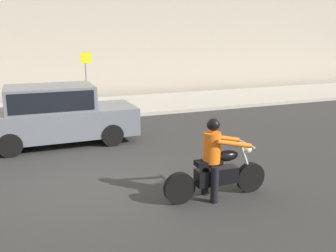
# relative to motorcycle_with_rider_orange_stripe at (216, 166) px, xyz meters

# --- Properties ---
(ground_plane) EXTENTS (80.00, 80.00, 0.00)m
(ground_plane) POSITION_rel_motorcycle_with_rider_orange_stripe_xyz_m (-2.11, 1.86, -0.66)
(ground_plane) COLOR #2C2C2C
(sidewalk_slab) EXTENTS (40.00, 4.40, 0.14)m
(sidewalk_slab) POSITION_rel_motorcycle_with_rider_orange_stripe_xyz_m (-2.11, 9.86, -0.59)
(sidewalk_slab) COLOR #A8A399
(sidewalk_slab) RESTS_ON ground_plane
(motorcycle_with_rider_orange_stripe) EXTENTS (2.17, 0.70, 1.61)m
(motorcycle_with_rider_orange_stripe) POSITION_rel_motorcycle_with_rider_orange_stripe_xyz_m (0.00, 0.00, 0.00)
(motorcycle_with_rider_orange_stripe) COLOR black
(motorcycle_with_rider_orange_stripe) RESTS_ON ground_plane
(parked_sedan_slate_gray) EXTENTS (4.39, 1.82, 1.72)m
(parked_sedan_slate_gray) POSITION_rel_motorcycle_with_rider_orange_stripe_xyz_m (-2.50, 5.00, 0.22)
(parked_sedan_slate_gray) COLOR slate
(parked_sedan_slate_gray) RESTS_ON ground_plane
(street_sign_post) EXTENTS (0.44, 0.08, 2.32)m
(street_sign_post) POSITION_rel_motorcycle_with_rider_orange_stripe_xyz_m (-0.82, 9.58, 0.90)
(street_sign_post) COLOR gray
(street_sign_post) RESTS_ON sidewalk_slab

